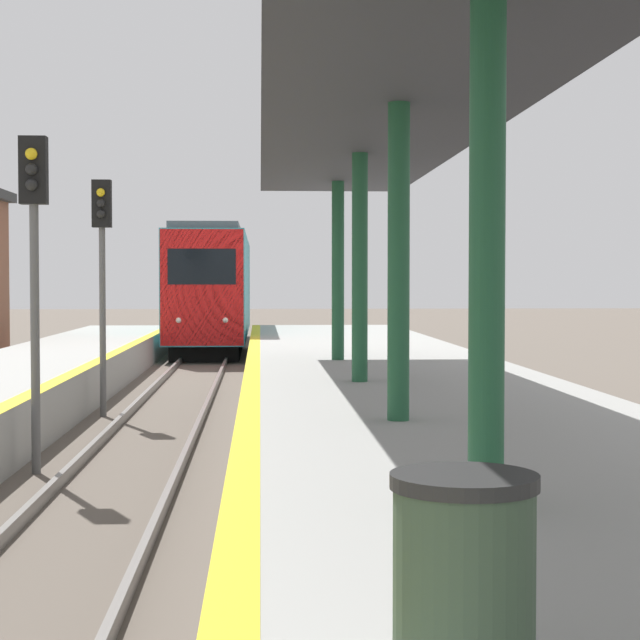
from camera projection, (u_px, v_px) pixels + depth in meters
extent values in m
cube|color=black|center=(214.00, 340.00, 41.84)|extent=(2.24, 15.70, 0.55)
cube|color=teal|center=(214.00, 286.00, 41.77)|extent=(2.63, 17.45, 3.70)
cube|color=red|center=(202.00, 287.00, 33.14)|extent=(2.58, 0.16, 3.62)
cube|color=black|center=(202.00, 267.00, 33.06)|extent=(2.11, 0.06, 1.11)
cube|color=#59595E|center=(214.00, 236.00, 41.70)|extent=(2.24, 16.58, 0.24)
sphere|color=white|center=(179.00, 320.00, 33.08)|extent=(0.18, 0.18, 0.18)
sphere|color=white|center=(225.00, 320.00, 33.16)|extent=(0.18, 0.18, 0.18)
cylinder|color=#595959|center=(35.00, 340.00, 14.28)|extent=(0.12, 0.12, 3.61)
cube|color=black|center=(33.00, 170.00, 14.19)|extent=(0.36, 0.20, 0.90)
sphere|color=yellow|center=(31.00, 154.00, 14.06)|extent=(0.16, 0.16, 0.16)
sphere|color=black|center=(31.00, 169.00, 14.06)|extent=(0.16, 0.16, 0.16)
sphere|color=black|center=(32.00, 185.00, 14.07)|extent=(0.16, 0.16, 0.16)
cylinder|color=#595959|center=(103.00, 322.00, 20.34)|extent=(0.12, 0.12, 3.61)
cube|color=black|center=(102.00, 204.00, 20.26)|extent=(0.36, 0.20, 0.90)
sphere|color=yellow|center=(101.00, 192.00, 20.12)|extent=(0.16, 0.16, 0.16)
sphere|color=black|center=(101.00, 203.00, 20.13)|extent=(0.16, 0.16, 0.16)
sphere|color=black|center=(101.00, 214.00, 20.14)|extent=(0.16, 0.16, 0.16)
cylinder|color=#1E5133|center=(487.00, 250.00, 7.89)|extent=(0.27, 0.27, 3.84)
cylinder|color=#1E5133|center=(399.00, 262.00, 12.93)|extent=(0.27, 0.27, 3.84)
cylinder|color=#1E5133|center=(360.00, 268.00, 17.96)|extent=(0.27, 0.27, 3.84)
cylinder|color=#1E5133|center=(338.00, 271.00, 23.00)|extent=(0.27, 0.27, 3.84)
cube|color=#2D2D33|center=(399.00, 94.00, 12.85)|extent=(3.32, 25.24, 0.20)
cylinder|color=#384C38|center=(464.00, 594.00, 4.30)|extent=(0.57, 0.57, 0.85)
cylinder|color=#262626|center=(464.00, 481.00, 4.29)|extent=(0.60, 0.60, 0.06)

